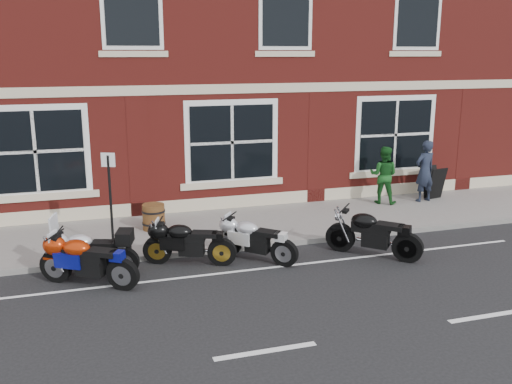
% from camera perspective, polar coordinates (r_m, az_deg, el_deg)
% --- Properties ---
extents(ground, '(80.00, 80.00, 0.00)m').
position_cam_1_polar(ground, '(11.43, -3.79, -8.54)').
color(ground, black).
rests_on(ground, ground).
extents(sidewalk, '(30.00, 3.00, 0.12)m').
position_cam_1_polar(sidewalk, '(14.17, -6.64, -3.87)').
color(sidewalk, slate).
rests_on(sidewalk, ground).
extents(kerb, '(30.00, 0.16, 0.12)m').
position_cam_1_polar(kerb, '(12.70, -5.30, -5.94)').
color(kerb, slate).
rests_on(kerb, ground).
extents(pub_building, '(24.00, 12.00, 12.00)m').
position_cam_1_polar(pub_building, '(21.00, -11.15, 18.08)').
color(pub_building, maroon).
rests_on(pub_building, ground).
extents(moto_touring_silver, '(1.87, 0.76, 1.27)m').
position_cam_1_polar(moto_touring_silver, '(11.86, -16.48, -5.59)').
color(moto_touring_silver, black).
rests_on(moto_touring_silver, ground).
extents(moto_sport_red, '(1.81, 1.23, 0.93)m').
position_cam_1_polar(moto_sport_red, '(11.32, -16.56, -6.43)').
color(moto_sport_red, black).
rests_on(moto_sport_red, ground).
extents(moto_sport_black, '(1.87, 0.85, 0.89)m').
position_cam_1_polar(moto_sport_black, '(12.01, -6.85, -4.89)').
color(moto_sport_black, black).
rests_on(moto_sport_black, ground).
extents(moto_sport_silver, '(1.46, 1.46, 0.87)m').
position_cam_1_polar(moto_sport_silver, '(12.14, -0.14, -4.62)').
color(moto_sport_silver, black).
rests_on(moto_sport_silver, ground).
extents(moto_naked_black, '(1.62, 1.61, 0.97)m').
position_cam_1_polar(moto_naked_black, '(12.64, 11.52, -3.91)').
color(moto_naked_black, black).
rests_on(moto_naked_black, ground).
extents(pedestrian_left, '(0.71, 0.53, 1.78)m').
position_cam_1_polar(pedestrian_left, '(17.13, 16.52, 2.02)').
color(pedestrian_left, '#1B2131').
rests_on(pedestrian_left, sidewalk).
extents(pedestrian_right, '(1.01, 0.98, 1.64)m').
position_cam_1_polar(pedestrian_right, '(16.63, 12.64, 1.67)').
color(pedestrian_right, '#164D1A').
rests_on(pedestrian_right, sidewalk).
extents(a_board_sign, '(0.63, 0.47, 0.95)m').
position_cam_1_polar(a_board_sign, '(17.66, 17.33, 0.92)').
color(a_board_sign, black).
rests_on(a_board_sign, sidewalk).
extents(barrel_planter, '(0.57, 0.57, 0.63)m').
position_cam_1_polar(barrel_planter, '(14.13, -10.20, -2.46)').
color(barrel_planter, '#563A17').
rests_on(barrel_planter, sidewalk).
extents(parking_sign, '(0.29, 0.13, 2.14)m').
position_cam_1_polar(parking_sign, '(12.70, -14.37, -0.21)').
color(parking_sign, black).
rests_on(parking_sign, sidewalk).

